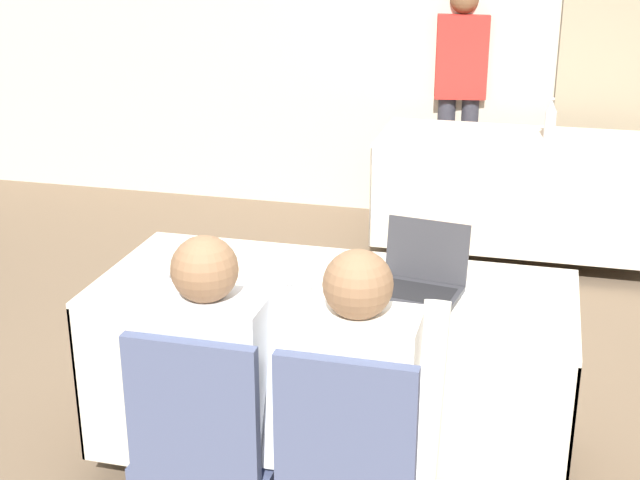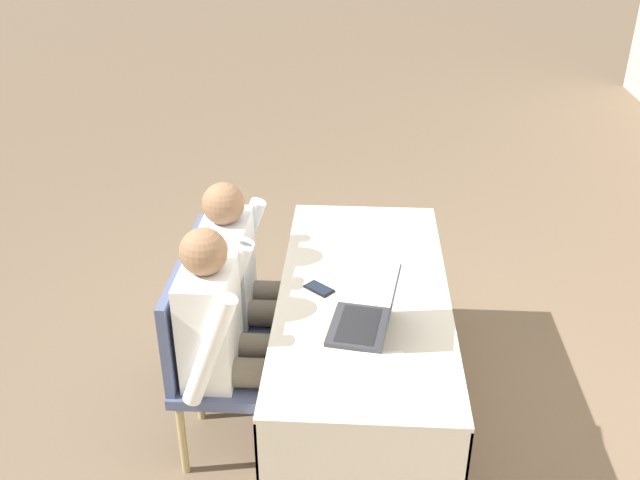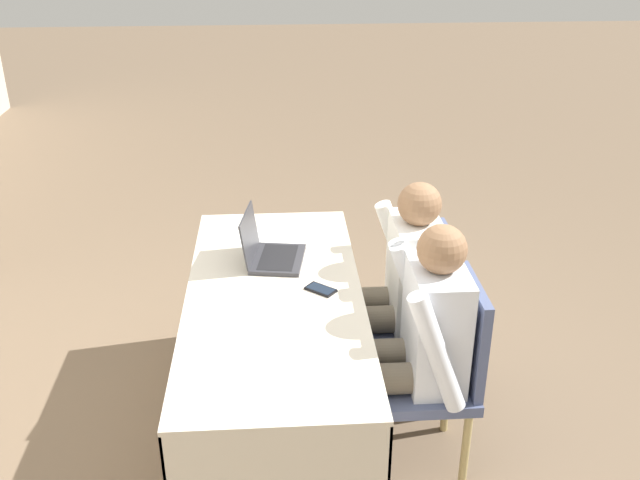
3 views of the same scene
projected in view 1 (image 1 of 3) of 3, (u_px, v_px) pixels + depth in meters
The scene contains 15 objects.
ground_plane at pixel (333, 462), 3.50m from camera, with size 24.00×24.00×0.00m, color brown.
wall_back at pixel (446, 21), 5.93m from camera, with size 12.00×0.06×2.70m.
curtain_panel at pixel (631, 31), 5.61m from camera, with size 0.85×0.04×2.65m.
conference_table_near at pixel (333, 332), 3.30m from camera, with size 1.73×0.76×0.75m.
conference_table_far at pixel (522, 168), 5.42m from camera, with size 1.73×0.76×0.75m.
laptop at pixel (419, 281), 3.17m from camera, with size 0.34×0.31×0.24m.
cell_phone at pixel (323, 308), 3.05m from camera, with size 0.14×0.15×0.01m.
paper_beside_laptop at pixel (491, 299), 3.13m from camera, with size 0.24×0.32×0.00m.
paper_centre_table at pixel (152, 285), 3.24m from camera, with size 0.31×0.36×0.00m.
water_bottle at pixel (551, 120), 5.32m from camera, with size 0.07×0.07×0.25m.
chair_near_left at pixel (210, 441), 2.76m from camera, with size 0.44×0.44×0.90m.
chair_near_right at pixel (353, 462), 2.65m from camera, with size 0.44×0.44×0.90m.
person_checkered_shirt at pixel (219, 379), 2.79m from camera, with size 0.50×0.52×1.16m.
person_white_shirt at pixel (361, 398), 2.69m from camera, with size 0.50×0.52×1.16m.
person_red_shirt at pixel (460, 88), 6.02m from camera, with size 0.37×0.25×1.59m.
Camera 1 is at (0.69, -2.90, 2.03)m, focal length 50.00 mm.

